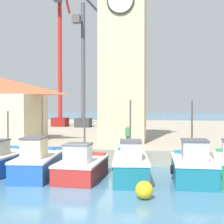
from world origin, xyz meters
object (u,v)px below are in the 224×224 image
(port_crane_near, at_px, (60,68))
(dock_worker_near_tower, at_px, (128,136))
(port_crane_far, at_px, (84,78))
(fishing_boat_left_outer, at_px, (2,160))
(fishing_boat_center, at_px, (130,164))
(fishing_boat_mid_right, at_px, (193,167))
(mooring_buoy, at_px, (144,190))
(fishing_boat_mid_left, at_px, (82,166))
(clock_tower, at_px, (123,45))
(fishing_boat_left_inner, at_px, (39,162))

(port_crane_near, bearing_deg, dock_worker_near_tower, -60.50)
(port_crane_near, distance_m, dock_worker_near_tower, 24.52)
(port_crane_near, xyz_separation_m, port_crane_far, (3.62, -0.70, -1.53))
(fishing_boat_left_outer, xyz_separation_m, dock_worker_near_tower, (7.16, 3.73, 1.17))
(fishing_boat_left_outer, height_order, fishing_boat_center, fishing_boat_center)
(fishing_boat_mid_right, xyz_separation_m, dock_worker_near_tower, (-3.90, 4.29, 1.10))
(mooring_buoy, bearing_deg, fishing_boat_left_outer, 154.95)
(fishing_boat_mid_left, xyz_separation_m, fishing_boat_mid_right, (5.94, 0.31, 0.10))
(fishing_boat_mid_left, relative_size, clock_tower, 0.25)
(port_crane_far, bearing_deg, fishing_boat_mid_right, -63.77)
(fishing_boat_mid_right, distance_m, port_crane_far, 27.59)
(fishing_boat_mid_right, xyz_separation_m, clock_tower, (-4.69, 8.40, 8.07))
(fishing_boat_center, relative_size, dock_worker_near_tower, 3.29)
(fishing_boat_mid_left, height_order, mooring_buoy, fishing_boat_mid_left)
(fishing_boat_center, bearing_deg, port_crane_far, 109.66)
(fishing_boat_center, bearing_deg, fishing_boat_left_inner, -177.94)
(fishing_boat_mid_left, xyz_separation_m, port_crane_near, (-9.50, 24.99, 8.48))
(fishing_boat_center, height_order, dock_worker_near_tower, fishing_boat_center)
(fishing_boat_left_inner, bearing_deg, mooring_buoy, -29.40)
(clock_tower, bearing_deg, fishing_boat_left_outer, -129.14)
(fishing_boat_mid_right, bearing_deg, mooring_buoy, -124.02)
(port_crane_far, bearing_deg, dock_worker_near_tower, -68.10)
(fishing_boat_left_outer, height_order, clock_tower, clock_tower)
(fishing_boat_mid_right, height_order, clock_tower, clock_tower)
(fishing_boat_left_outer, height_order, port_crane_near, port_crane_near)
(fishing_boat_mid_left, distance_m, clock_tower, 12.01)
(mooring_buoy, xyz_separation_m, dock_worker_near_tower, (-1.54, 7.79, 1.49))
(fishing_boat_mid_left, xyz_separation_m, mooring_buoy, (3.57, -3.19, -0.29))
(fishing_boat_mid_left, bearing_deg, fishing_boat_mid_right, 2.98)
(fishing_boat_mid_left, relative_size, mooring_buoy, 5.47)
(fishing_boat_center, distance_m, fishing_boat_mid_right, 3.31)
(clock_tower, xyz_separation_m, port_crane_near, (-10.74, 16.28, 0.30))
(fishing_boat_left_outer, relative_size, fishing_boat_left_inner, 0.95)
(mooring_buoy, distance_m, dock_worker_near_tower, 8.08)
(fishing_boat_mid_left, xyz_separation_m, port_crane_far, (-5.88, 24.29, 6.95))
(dock_worker_near_tower, bearing_deg, clock_tower, 100.92)
(port_crane_near, bearing_deg, fishing_boat_center, -63.69)
(fishing_boat_left_inner, distance_m, fishing_boat_mid_right, 8.52)
(fishing_boat_left_inner, xyz_separation_m, clock_tower, (3.82, 8.42, 8.08))
(fishing_boat_mid_left, bearing_deg, fishing_boat_left_inner, 173.81)
(clock_tower, bearing_deg, mooring_buoy, -78.90)
(fishing_boat_left_outer, distance_m, port_crane_near, 25.91)
(fishing_boat_left_outer, distance_m, port_crane_far, 24.42)
(fishing_boat_left_inner, bearing_deg, fishing_boat_mid_right, 0.20)
(dock_worker_near_tower, bearing_deg, fishing_boat_left_inner, -136.84)
(fishing_boat_mid_left, relative_size, fishing_boat_mid_right, 0.99)
(clock_tower, height_order, dock_worker_near_tower, clock_tower)
(port_crane_near, bearing_deg, fishing_boat_left_outer, -79.73)
(fishing_boat_center, distance_m, mooring_buoy, 3.79)
(fishing_boat_center, xyz_separation_m, fishing_boat_mid_right, (3.31, -0.16, 0.01))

